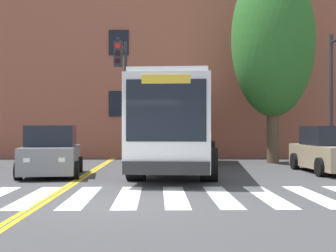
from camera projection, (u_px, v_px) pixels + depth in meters
ground_plane at (111, 204)px, 10.36m from camera, size 120.00×120.00×0.00m
crosswalk at (105, 197)px, 11.40m from camera, size 13.13×3.96×0.01m
lane_line_yellow_inner at (111, 159)px, 25.38m from camera, size 0.12×36.00×0.01m
lane_line_yellow_outer at (114, 159)px, 25.38m from camera, size 0.12×36.00×0.01m
city_bus at (179, 124)px, 18.45m from camera, size 3.66×11.98×3.38m
car_grey_near_lane at (51, 153)px, 16.35m from camera, size 2.37×3.94×1.76m
car_tan_far_lane at (330, 151)px, 17.58m from camera, size 2.17×4.61×1.75m
traffic_light_overhead at (123, 79)px, 20.73m from camera, size 0.34×3.77×5.77m
street_tree_curbside_large at (273, 40)px, 22.28m from camera, size 4.90×4.72×9.59m
building_facade at (123, 57)px, 28.79m from camera, size 34.06×6.18×12.04m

